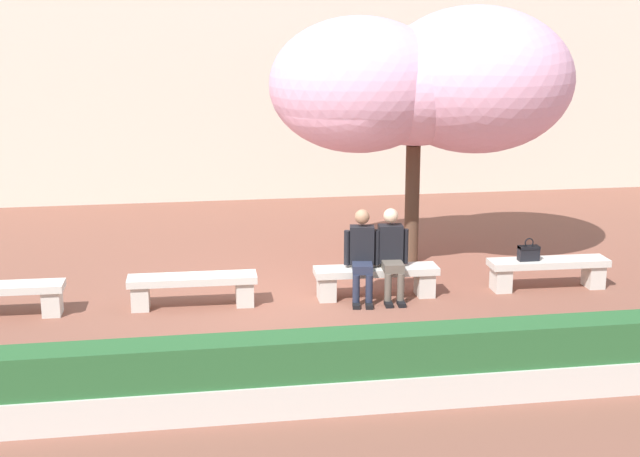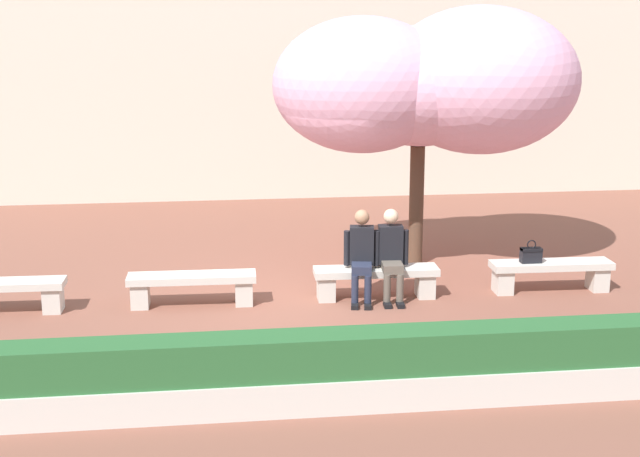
# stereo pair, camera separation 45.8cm
# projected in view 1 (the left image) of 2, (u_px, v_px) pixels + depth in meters

# --- Properties ---
(ground_plane) EXTENTS (100.00, 100.00, 0.00)m
(ground_plane) POSITION_uv_depth(u_px,v_px,m) (286.00, 302.00, 12.57)
(ground_plane) COLOR brown
(building_facade) EXTENTS (28.00, 4.00, 7.71)m
(building_facade) POSITION_uv_depth(u_px,v_px,m) (234.00, 19.00, 20.54)
(building_facade) COLOR beige
(building_facade) RESTS_ON ground
(stone_bench_near_west) EXTENTS (1.78, 0.47, 0.45)m
(stone_bench_near_west) POSITION_uv_depth(u_px,v_px,m) (193.00, 286.00, 12.29)
(stone_bench_near_west) COLOR beige
(stone_bench_near_west) RESTS_ON ground
(stone_bench_center) EXTENTS (1.78, 0.47, 0.45)m
(stone_bench_center) POSITION_uv_depth(u_px,v_px,m) (376.00, 277.00, 12.71)
(stone_bench_center) COLOR beige
(stone_bench_center) RESTS_ON ground
(stone_bench_near_east) EXTENTS (1.78, 0.47, 0.45)m
(stone_bench_near_east) POSITION_uv_depth(u_px,v_px,m) (548.00, 269.00, 13.12)
(stone_bench_near_east) COLOR beige
(stone_bench_near_east) RESTS_ON ground
(person_seated_left) EXTENTS (0.50, 0.72, 1.29)m
(person_seated_left) POSITION_uv_depth(u_px,v_px,m) (362.00, 252.00, 12.53)
(person_seated_left) COLOR black
(person_seated_left) RESTS_ON ground
(person_seated_right) EXTENTS (0.51, 0.70, 1.29)m
(person_seated_right) POSITION_uv_depth(u_px,v_px,m) (391.00, 251.00, 12.59)
(person_seated_right) COLOR black
(person_seated_right) RESTS_ON ground
(handbag) EXTENTS (0.30, 0.15, 0.34)m
(handbag) POSITION_uv_depth(u_px,v_px,m) (529.00, 252.00, 12.99)
(handbag) COLOR black
(handbag) RESTS_ON stone_bench_near_east
(cherry_tree_main) EXTENTS (4.73, 3.04, 4.10)m
(cherry_tree_main) POSITION_uv_depth(u_px,v_px,m) (425.00, 83.00, 13.76)
(cherry_tree_main) COLOR #513828
(cherry_tree_main) RESTS_ON ground
(planter_hedge_foreground) EXTENTS (11.90, 0.50, 0.80)m
(planter_hedge_foreground) POSITION_uv_depth(u_px,v_px,m) (329.00, 372.00, 9.11)
(planter_hedge_foreground) COLOR beige
(planter_hedge_foreground) RESTS_ON ground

